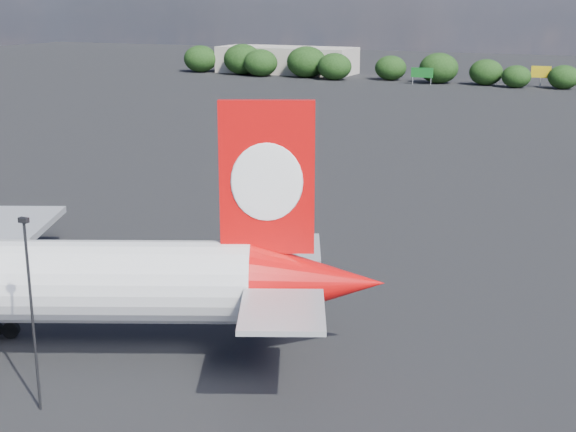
% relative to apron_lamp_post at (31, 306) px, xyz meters
% --- Properties ---
extents(ground, '(500.00, 500.00, 0.00)m').
position_rel_apron_lamp_post_xyz_m(ground, '(-8.26, 65.31, -6.34)').
color(ground, black).
rests_on(ground, ground).
extents(apron_lamp_post, '(0.55, 0.30, 11.37)m').
position_rel_apron_lamp_post_xyz_m(apron_lamp_post, '(0.00, 0.00, 0.00)').
color(apron_lamp_post, black).
rests_on(apron_lamp_post, ground).
extents(terminal_building, '(42.00, 16.00, 8.00)m').
position_rel_apron_lamp_post_xyz_m(terminal_building, '(-73.26, 197.31, -2.34)').
color(terminal_building, '#9F9589').
rests_on(terminal_building, ground).
extents(highway_sign, '(6.00, 0.30, 4.50)m').
position_rel_apron_lamp_post_xyz_m(highway_sign, '(-26.26, 181.31, -3.21)').
color(highway_sign, '#125E1D').
rests_on(highway_sign, ground).
extents(billboard_yellow, '(5.00, 0.30, 5.50)m').
position_rel_apron_lamp_post_xyz_m(billboard_yellow, '(3.74, 187.31, -2.47)').
color(billboard_yellow, gold).
rests_on(billboard_yellow, ground).
extents(horizon_treeline, '(204.04, 15.06, 9.20)m').
position_rel_apron_lamp_post_xyz_m(horizon_treeline, '(-3.64, 187.14, -2.22)').
color(horizon_treeline, black).
rests_on(horizon_treeline, ground).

